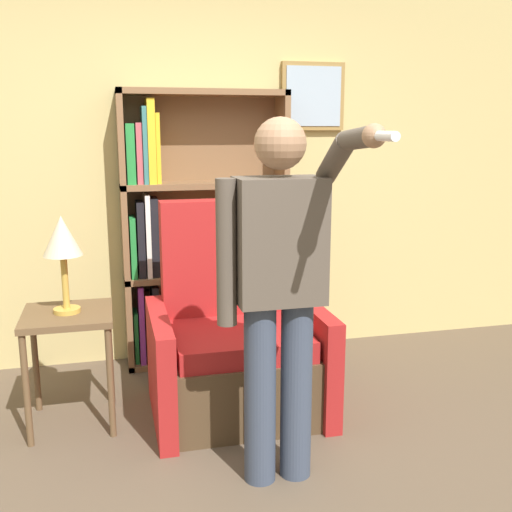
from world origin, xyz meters
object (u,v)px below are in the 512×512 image
at_px(bookcase, 186,235).
at_px(table_lamp, 62,241).
at_px(side_table, 69,331).
at_px(armchair, 235,347).
at_px(person_standing, 279,282).

distance_m(bookcase, table_lamp, 1.11).
relative_size(side_table, table_lamp, 1.23).
distance_m(armchair, table_lamp, 1.16).
bearing_deg(bookcase, person_standing, -82.23).
xyz_separation_m(bookcase, person_standing, (0.22, -1.60, 0.05)).
height_order(armchair, person_standing, person_standing).
bearing_deg(armchair, person_standing, -86.96).
xyz_separation_m(armchair, person_standing, (0.04, -0.79, 0.60)).
relative_size(bookcase, table_lamp, 3.54).
height_order(armchair, table_lamp, armchair).
relative_size(armchair, side_table, 1.87).
bearing_deg(table_lamp, person_standing, -39.59).
xyz_separation_m(person_standing, side_table, (-0.98, 0.81, -0.43)).
height_order(person_standing, table_lamp, person_standing).
bearing_deg(side_table, armchair, -1.74).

